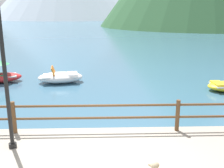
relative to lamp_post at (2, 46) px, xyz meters
name	(u,v)px	position (x,y,z in m)	size (l,w,h in m)	color
ground_plane	(102,34)	(2.17, 39.34, -3.06)	(200.00, 200.00, 0.00)	#38607A
dock_railing	(96,113)	(2.17, 0.89, -2.07)	(23.92, 0.12, 0.95)	brown
lamp_post	(2,46)	(0.00, 0.00, 0.00)	(0.28, 0.28, 4.44)	black
pedal_boat_2	(61,77)	(0.02, 8.03, -2.75)	(2.59, 1.70, 0.89)	white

